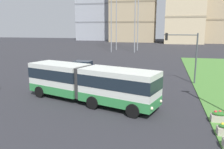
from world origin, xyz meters
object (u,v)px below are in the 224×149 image
Objects in this scene: car_navy_sedan at (84,67)px; traffic_light_far_right at (185,49)px; flower_planter_4 at (220,117)px; articulated_bus at (89,83)px.

traffic_light_far_right is (13.11, -3.60, 3.09)m from car_navy_sedan.
traffic_light_far_right reaches higher than flower_planter_4.
car_navy_sedan is at bearing 112.26° from articulated_bus.
articulated_bus is at bearing -132.88° from traffic_light_far_right.
flower_planter_4 is 11.47m from traffic_light_far_right.
flower_planter_4 is (9.69, -2.13, -1.23)m from articulated_bus.
flower_planter_4 is at bearing -44.41° from car_navy_sedan.
articulated_bus is 10.00m from flower_planter_4.
car_navy_sedan is 20.61m from flower_planter_4.
traffic_light_far_right is (8.08, 8.70, 2.19)m from articulated_bus.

